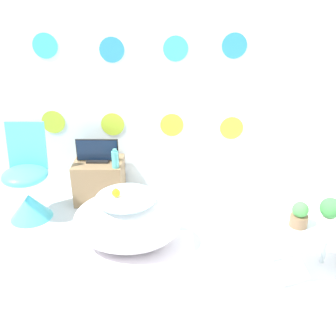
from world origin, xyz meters
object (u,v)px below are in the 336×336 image
Objects in this scene: tv at (97,152)px; vase at (115,159)px; potted_plant_left at (300,215)px; potted_plant_right at (330,211)px; chair at (28,190)px; bathtub at (127,222)px.

vase is at bearing -36.43° from tv.
vase is 1.81m from potted_plant_left.
potted_plant_right is at bearing -3.24° from potted_plant_left.
tv reaches higher than potted_plant_left.
potted_plant_left is at bearing 176.76° from potted_plant_right.
chair is 2.17× the size of tv.
vase is at bearing 14.28° from chair.
bathtub is 3.88× the size of potted_plant_right.
chair is 0.87m from vase.
potted_plant_left is (1.30, -0.36, 0.30)m from bathtub.
potted_plant_right is at bearing -13.94° from bathtub.
chair is 0.75m from tv.
tv is 2.18× the size of vase.
bathtub is at bearing -75.76° from vase.
chair is at bearing 161.16° from potted_plant_right.
tv is 0.24m from vase.
potted_plant_left is at bearing -35.42° from vase.
vase is (-0.17, 0.69, 0.27)m from bathtub.
vase is 1.99m from potted_plant_right.
chair is at bearing -150.33° from tv.
tv is at bearing 143.57° from vase.
tv is 1.80× the size of potted_plant_right.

